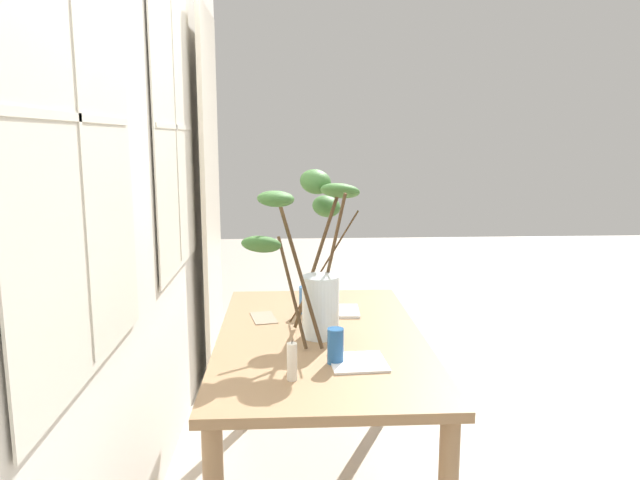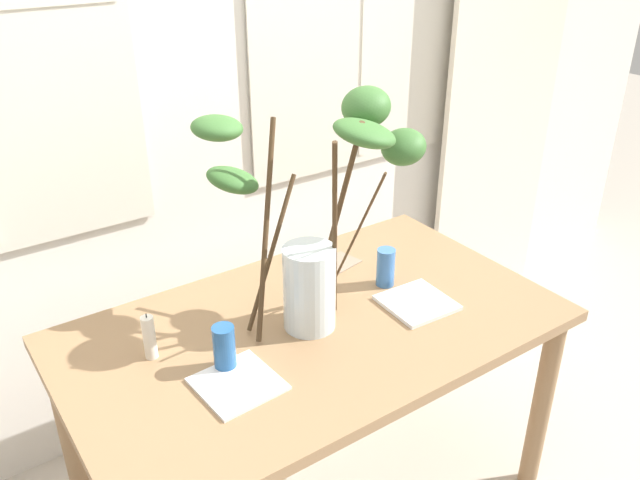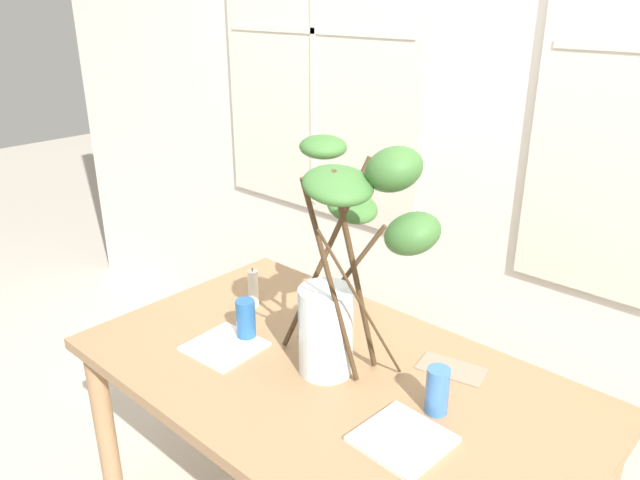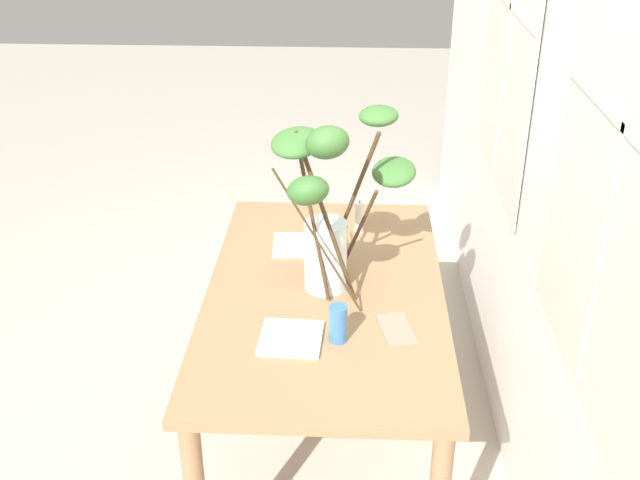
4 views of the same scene
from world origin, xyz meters
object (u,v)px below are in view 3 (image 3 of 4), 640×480
at_px(dining_table, 329,400).
at_px(vase_with_branches, 344,267).
at_px(drinking_glass_blue_left, 246,320).
at_px(drinking_glass_blue_right, 437,391).
at_px(plate_square_right, 402,439).
at_px(plate_square_left, 224,346).
at_px(pillar_candle, 253,288).

relative_size(dining_table, vase_with_branches, 2.08).
bearing_deg(vase_with_branches, drinking_glass_blue_left, -169.46).
bearing_deg(drinking_glass_blue_right, plate_square_right, -88.63).
bearing_deg(plate_square_left, drinking_glass_blue_left, 84.20).
distance_m(drinking_glass_blue_right, plate_square_left, 0.69).
distance_m(plate_square_left, pillar_candle, 0.29).
relative_size(drinking_glass_blue_left, drinking_glass_blue_right, 1.02).
bearing_deg(plate_square_right, drinking_glass_blue_right, 91.37).
relative_size(drinking_glass_blue_right, pillar_candle, 0.90).
distance_m(dining_table, pillar_candle, 0.52).
height_order(dining_table, pillar_candle, pillar_candle).
distance_m(vase_with_branches, plate_square_left, 0.52).
relative_size(drinking_glass_blue_right, plate_square_left, 0.64).
xyz_separation_m(dining_table, drinking_glass_blue_right, (0.33, 0.06, 0.16)).
height_order(dining_table, drinking_glass_blue_left, drinking_glass_blue_left).
height_order(dining_table, plate_square_right, plate_square_right).
relative_size(dining_table, pillar_candle, 10.32).
bearing_deg(plate_square_left, dining_table, 20.45).
xyz_separation_m(dining_table, pillar_candle, (-0.48, 0.13, 0.17)).
bearing_deg(plate_square_right, vase_with_branches, 157.33).
xyz_separation_m(plate_square_left, pillar_candle, (-0.14, 0.25, 0.06)).
bearing_deg(drinking_glass_blue_left, pillar_candle, 132.43).
distance_m(vase_with_branches, drinking_glass_blue_left, 0.45).
height_order(plate_square_left, plate_square_right, plate_square_right).
height_order(drinking_glass_blue_left, plate_square_right, drinking_glass_blue_left).
bearing_deg(plate_square_right, drinking_glass_blue_left, 174.54).
xyz_separation_m(dining_table, drinking_glass_blue_left, (-0.33, -0.04, 0.17)).
bearing_deg(drinking_glass_blue_right, pillar_candle, 175.00).
height_order(drinking_glass_blue_right, pillar_candle, pillar_candle).
height_order(plate_square_right, pillar_candle, pillar_candle).
xyz_separation_m(dining_table, plate_square_right, (0.33, -0.10, 0.11)).
height_order(vase_with_branches, drinking_glass_blue_left, vase_with_branches).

